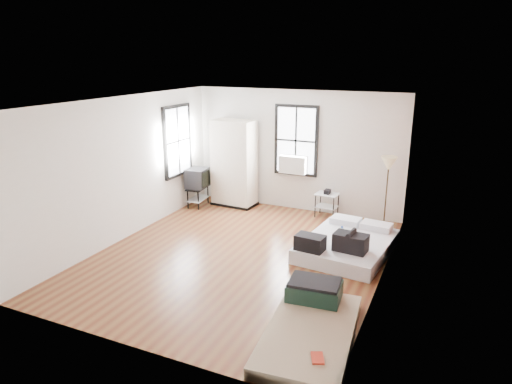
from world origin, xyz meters
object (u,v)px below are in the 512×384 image
at_px(side_table, 327,199).
at_px(mattress_bare, 311,322).
at_px(tv_stand, 198,179).
at_px(wardrobe, 234,164).
at_px(floor_lamp, 389,168).
at_px(mattress_main, 347,244).

bearing_deg(side_table, mattress_bare, -76.73).
bearing_deg(tv_stand, wardrobe, 24.75).
bearing_deg(mattress_bare, tv_stand, 130.92).
relative_size(mattress_bare, floor_lamp, 1.41).
distance_m(mattress_bare, side_table, 4.59).
bearing_deg(tv_stand, floor_lamp, 0.08).
bearing_deg(side_table, wardrobe, -178.26).
xyz_separation_m(mattress_main, tv_stand, (-3.96, 1.26, 0.49)).
bearing_deg(mattress_main, floor_lamp, 82.43).
height_order(mattress_main, tv_stand, tv_stand).
distance_m(wardrobe, side_table, 2.39).
distance_m(side_table, tv_stand, 3.12).
distance_m(wardrobe, tv_stand, 0.96).
height_order(wardrobe, floor_lamp, wardrobe).
height_order(mattress_bare, wardrobe, wardrobe).
xyz_separation_m(floor_lamp, tv_stand, (-4.36, -0.45, -0.63)).
bearing_deg(floor_lamp, mattress_main, -103.40).
distance_m(mattress_bare, tv_stand, 5.73).
bearing_deg(mattress_main, wardrobe, 157.64).
height_order(side_table, floor_lamp, floor_lamp).
height_order(wardrobe, tv_stand, wardrobe).
bearing_deg(mattress_main, side_table, 122.26).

